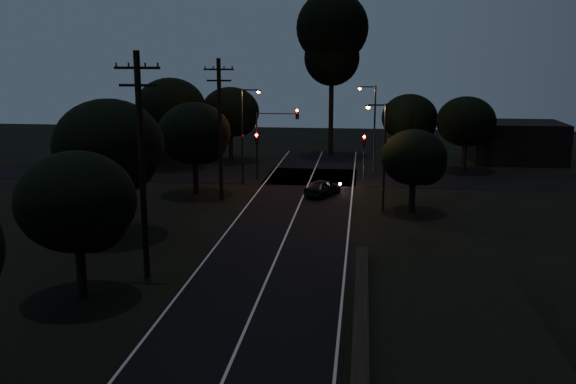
# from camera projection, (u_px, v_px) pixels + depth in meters

# --- Properties ---
(road_surface) EXTENTS (60.00, 70.00, 0.03)m
(road_surface) POSITION_uv_depth(u_px,v_px,m) (299.00, 205.00, 46.86)
(road_surface) COLOR black
(road_surface) RESTS_ON ground
(utility_pole_mid) EXTENTS (2.20, 0.30, 11.00)m
(utility_pole_mid) POSITION_uv_depth(u_px,v_px,m) (142.00, 163.00, 30.68)
(utility_pole_mid) COLOR black
(utility_pole_mid) RESTS_ON ground
(utility_pole_far) EXTENTS (2.20, 0.30, 10.50)m
(utility_pole_far) POSITION_uv_depth(u_px,v_px,m) (220.00, 128.00, 47.23)
(utility_pole_far) COLOR black
(utility_pole_far) RESTS_ON ground
(tree_left_b) EXTENTS (5.28, 5.28, 6.71)m
(tree_left_b) POSITION_uv_depth(u_px,v_px,m) (79.00, 205.00, 28.17)
(tree_left_b) COLOR black
(tree_left_b) RESTS_ON ground
(tree_left_c) EXTENTS (6.55, 6.55, 8.27)m
(tree_left_c) POSITION_uv_depth(u_px,v_px,m) (112.00, 148.00, 37.92)
(tree_left_c) COLOR black
(tree_left_c) RESTS_ON ground
(tree_left_d) EXTENTS (5.66, 5.66, 7.18)m
(tree_left_d) POSITION_uv_depth(u_px,v_px,m) (196.00, 135.00, 49.50)
(tree_left_d) COLOR black
(tree_left_d) RESTS_ON ground
(tree_far_nw) EXTENTS (5.93, 5.93, 7.51)m
(tree_far_nw) POSITION_uv_depth(u_px,v_px,m) (232.00, 113.00, 65.04)
(tree_far_nw) COLOR black
(tree_far_nw) RESTS_ON ground
(tree_far_w) EXTENTS (6.71, 6.71, 8.56)m
(tree_far_w) POSITION_uv_depth(u_px,v_px,m) (173.00, 109.00, 61.56)
(tree_far_w) COLOR black
(tree_far_w) RESTS_ON ground
(tree_far_ne) EXTENTS (5.48, 5.48, 6.93)m
(tree_far_ne) POSITION_uv_depth(u_px,v_px,m) (412.00, 119.00, 63.06)
(tree_far_ne) COLOR black
(tree_far_ne) RESTS_ON ground
(tree_far_e) EXTENTS (5.47, 5.47, 6.94)m
(tree_far_e) POSITION_uv_depth(u_px,v_px,m) (468.00, 123.00, 59.57)
(tree_far_e) COLOR black
(tree_far_e) RESTS_ON ground
(tree_right_a) EXTENTS (4.55, 4.55, 5.78)m
(tree_right_a) POSITION_uv_depth(u_px,v_px,m) (416.00, 159.00, 43.95)
(tree_right_a) COLOR black
(tree_right_a) RESTS_ON ground
(tall_pine) EXTENTS (7.58, 7.58, 17.23)m
(tall_pine) POSITION_uv_depth(u_px,v_px,m) (332.00, 38.00, 67.27)
(tall_pine) COLOR black
(tall_pine) RESTS_ON ground
(building_left) EXTENTS (10.00, 8.00, 4.40)m
(building_left) POSITION_uv_depth(u_px,v_px,m) (134.00, 135.00, 68.94)
(building_left) COLOR black
(building_left) RESTS_ON ground
(building_right) EXTENTS (9.00, 7.00, 4.00)m
(building_right) POSITION_uv_depth(u_px,v_px,m) (516.00, 142.00, 65.37)
(building_right) COLOR black
(building_right) RESTS_ON ground
(signal_left) EXTENTS (0.28, 0.35, 4.10)m
(signal_left) POSITION_uv_depth(u_px,v_px,m) (257.00, 148.00, 55.39)
(signal_left) COLOR black
(signal_left) RESTS_ON ground
(signal_right) EXTENTS (0.28, 0.35, 4.10)m
(signal_right) POSITION_uv_depth(u_px,v_px,m) (364.00, 150.00, 54.33)
(signal_right) COLOR black
(signal_right) RESTS_ON ground
(signal_mast) EXTENTS (3.70, 0.35, 6.25)m
(signal_mast) POSITION_uv_depth(u_px,v_px,m) (276.00, 131.00, 54.88)
(signal_mast) COLOR black
(signal_mast) RESTS_ON ground
(streetlight_a) EXTENTS (1.66, 0.26, 8.00)m
(streetlight_a) POSITION_uv_depth(u_px,v_px,m) (244.00, 130.00, 53.16)
(streetlight_a) COLOR black
(streetlight_a) RESTS_ON ground
(streetlight_b) EXTENTS (1.66, 0.26, 8.00)m
(streetlight_b) POSITION_uv_depth(u_px,v_px,m) (372.00, 123.00, 57.76)
(streetlight_b) COLOR black
(streetlight_b) RESTS_ON ground
(streetlight_c) EXTENTS (1.46, 0.26, 7.50)m
(streetlight_c) POSITION_uv_depth(u_px,v_px,m) (382.00, 150.00, 44.18)
(streetlight_c) COLOR black
(streetlight_c) RESTS_ON ground
(car) EXTENTS (3.02, 4.18, 1.32)m
(car) POSITION_uv_depth(u_px,v_px,m) (323.00, 187.00, 49.67)
(car) COLOR black
(car) RESTS_ON ground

